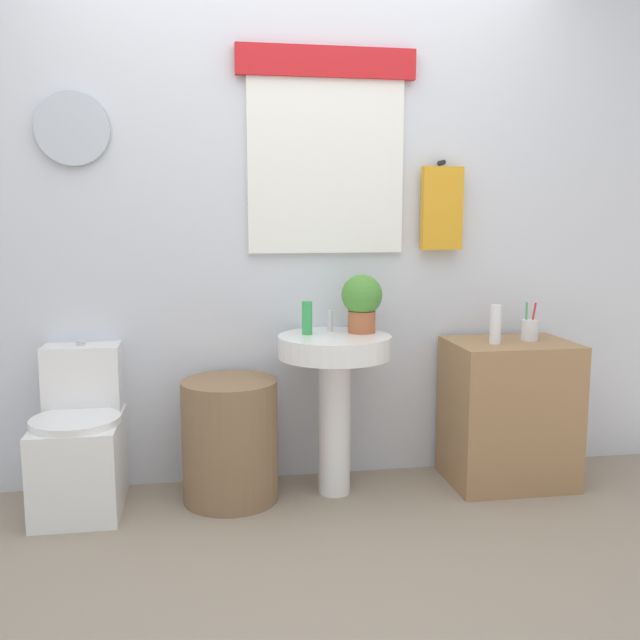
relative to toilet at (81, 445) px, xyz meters
name	(u,v)px	position (x,y,z in m)	size (l,w,h in m)	color
ground_plane	(335,588)	(0.99, -0.88, -0.28)	(8.00, 8.00, 0.00)	gray
back_wall	(293,213)	(0.99, 0.27, 1.02)	(4.40, 0.18, 2.60)	silver
toilet	(81,445)	(0.00, 0.00, 0.00)	(0.38, 0.51, 0.73)	white
laundry_hamper	(230,440)	(0.66, -0.03, 0.00)	(0.44, 0.44, 0.56)	#846647
pedestal_sink	(334,374)	(1.15, -0.03, 0.29)	(0.52, 0.52, 0.75)	white
faucet	(330,321)	(1.15, 0.09, 0.52)	(0.03, 0.03, 0.10)	silver
wooden_cabinet	(508,412)	(2.01, -0.03, 0.07)	(0.58, 0.44, 0.70)	#9E754C
soap_bottle	(307,318)	(1.03, 0.02, 0.55)	(0.05, 0.05, 0.16)	green
potted_plant	(362,300)	(1.29, 0.03, 0.62)	(0.19, 0.19, 0.27)	#AD5B38
lotion_bottle	(495,324)	(1.91, -0.07, 0.51)	(0.05, 0.05, 0.18)	white
toothbrush_cup	(530,330)	(2.11, -0.01, 0.47)	(0.08, 0.08, 0.19)	silver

